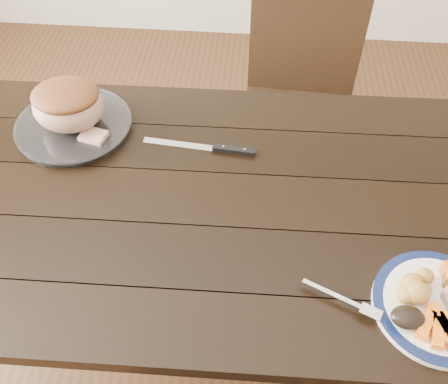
# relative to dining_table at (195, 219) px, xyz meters

# --- Properties ---
(ground) EXTENTS (4.00, 4.00, 0.00)m
(ground) POSITION_rel_dining_table_xyz_m (0.00, 0.00, -0.66)
(ground) COLOR #472B16
(ground) RESTS_ON ground
(dining_table) EXTENTS (1.62, 0.93, 0.75)m
(dining_table) POSITION_rel_dining_table_xyz_m (0.00, 0.00, 0.00)
(dining_table) COLOR black
(dining_table) RESTS_ON ground
(chair_far) EXTENTS (0.45, 0.46, 0.93)m
(chair_far) POSITION_rel_dining_table_xyz_m (0.31, 0.74, -0.13)
(chair_far) COLOR black
(chair_far) RESTS_ON ground
(dinner_plate) EXTENTS (0.28, 0.28, 0.02)m
(dinner_plate) POSITION_rel_dining_table_xyz_m (0.56, -0.27, 0.10)
(dinner_plate) COLOR white
(dinner_plate) RESTS_ON dining_table
(plate_rim) EXTENTS (0.28, 0.28, 0.02)m
(plate_rim) POSITION_rel_dining_table_xyz_m (0.56, -0.27, 0.11)
(plate_rim) COLOR #0C163D
(plate_rim) RESTS_ON dinner_plate
(serving_platter) EXTENTS (0.32, 0.32, 0.02)m
(serving_platter) POSITION_rel_dining_table_xyz_m (-0.38, 0.23, 0.10)
(serving_platter) COLOR white
(serving_platter) RESTS_ON dining_table
(roasted_potatoes) EXTENTS (0.09, 0.09, 0.05)m
(roasted_potatoes) POSITION_rel_dining_table_xyz_m (0.51, -0.25, 0.13)
(roasted_potatoes) COLOR gold
(roasted_potatoes) RESTS_ON dinner_plate
(carrot_batons) EXTENTS (0.09, 0.11, 0.02)m
(carrot_batons) POSITION_rel_dining_table_xyz_m (0.55, -0.33, 0.12)
(carrot_batons) COLOR orange
(carrot_batons) RESTS_ON dinner_plate
(dark_mushroom) EXTENTS (0.07, 0.05, 0.03)m
(dark_mushroom) POSITION_rel_dining_table_xyz_m (0.48, -0.31, 0.13)
(dark_mushroom) COLOR black
(dark_mushroom) RESTS_ON dinner_plate
(fork) EXTENTS (0.17, 0.09, 0.00)m
(fork) POSITION_rel_dining_table_xyz_m (0.37, -0.28, 0.11)
(fork) COLOR silver
(fork) RESTS_ON dinner_plate
(roast_joint) EXTENTS (0.20, 0.17, 0.13)m
(roast_joint) POSITION_rel_dining_table_xyz_m (-0.38, 0.23, 0.17)
(roast_joint) COLOR tan
(roast_joint) RESTS_ON serving_platter
(cut_slice) EXTENTS (0.08, 0.07, 0.02)m
(cut_slice) POSITION_rel_dining_table_xyz_m (-0.30, 0.18, 0.12)
(cut_slice) COLOR tan
(cut_slice) RESTS_ON serving_platter
(carving_knife) EXTENTS (0.32, 0.05, 0.01)m
(carving_knife) POSITION_rel_dining_table_xyz_m (0.05, 0.18, 0.10)
(carving_knife) COLOR silver
(carving_knife) RESTS_ON dining_table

